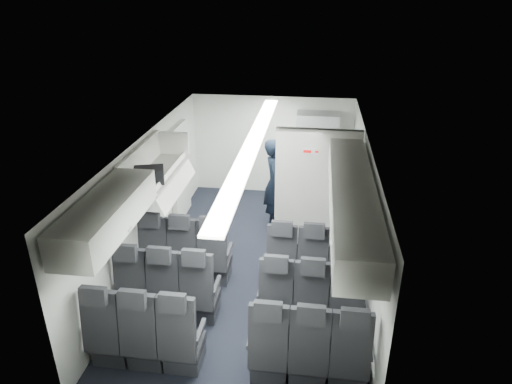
% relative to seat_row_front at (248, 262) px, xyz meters
% --- Properties ---
extents(cabin_shell, '(3.41, 6.01, 2.16)m').
position_rel_seat_row_front_xyz_m(cabin_shell, '(0.00, 0.53, 0.72)').
color(cabin_shell, black).
rests_on(cabin_shell, ground).
extents(seat_row_front, '(3.33, 0.56, 1.24)m').
position_rel_seat_row_front_xyz_m(seat_row_front, '(0.00, 0.00, 0.00)').
color(seat_row_front, '#242326').
rests_on(seat_row_front, cabin_shell).
extents(seat_row_mid, '(3.33, 0.56, 1.24)m').
position_rel_seat_row_front_xyz_m(seat_row_mid, '(0.00, -0.90, 0.00)').
color(seat_row_mid, '#242326').
rests_on(seat_row_mid, cabin_shell).
extents(seat_row_rear, '(3.33, 0.56, 1.24)m').
position_rel_seat_row_front_xyz_m(seat_row_rear, '(0.00, -1.80, 0.00)').
color(seat_row_rear, '#242326').
rests_on(seat_row_rear, cabin_shell).
extents(overhead_bin_left_rear, '(0.53, 1.80, 0.40)m').
position_rel_seat_row_front_xyz_m(overhead_bin_left_rear, '(-1.40, -1.47, 1.46)').
color(overhead_bin_left_rear, silver).
rests_on(overhead_bin_left_rear, cabin_shell).
extents(overhead_bin_left_front_open, '(0.64, 1.70, 0.72)m').
position_rel_seat_row_front_xyz_m(overhead_bin_left_front_open, '(-1.44, 0.28, 1.33)').
color(overhead_bin_left_front_open, '#9E9E93').
rests_on(overhead_bin_left_front_open, cabin_shell).
extents(overhead_bin_right_rear, '(0.53, 1.80, 0.40)m').
position_rel_seat_row_front_xyz_m(overhead_bin_right_rear, '(1.40, -1.47, 1.46)').
color(overhead_bin_right_rear, silver).
rests_on(overhead_bin_right_rear, cabin_shell).
extents(overhead_bin_right_front, '(0.53, 1.70, 0.40)m').
position_rel_seat_row_front_xyz_m(overhead_bin_right_front, '(1.40, 0.28, 1.46)').
color(overhead_bin_right_front, silver).
rests_on(overhead_bin_right_front, cabin_shell).
extents(bulkhead_partition, '(1.40, 0.15, 2.13)m').
position_rel_seat_row_front_xyz_m(bulkhead_partition, '(0.98, 1.33, 0.67)').
color(bulkhead_partition, silver).
rests_on(bulkhead_partition, cabin_shell).
extents(galley_unit, '(0.85, 0.52, 1.90)m').
position_rel_seat_row_front_xyz_m(galley_unit, '(0.95, 3.25, 0.55)').
color(galley_unit, '#939399').
rests_on(galley_unit, cabin_shell).
extents(boarding_door, '(0.12, 1.27, 1.86)m').
position_rel_seat_row_front_xyz_m(boarding_door, '(-1.64, 2.09, 0.55)').
color(boarding_door, silver).
rests_on(boarding_door, cabin_shell).
extents(flight_attendant, '(0.44, 0.65, 1.72)m').
position_rel_seat_row_front_xyz_m(flight_attendant, '(0.21, 2.01, 0.46)').
color(flight_attendant, black).
rests_on(flight_attendant, ground).
extents(carry_on_bag, '(0.48, 0.40, 0.25)m').
position_rel_seat_row_front_xyz_m(carry_on_bag, '(-1.39, -0.09, 1.37)').
color(carry_on_bag, black).
rests_on(carry_on_bag, overhead_bin_left_front_open).
extents(papers, '(0.18, 0.06, 0.13)m').
position_rel_seat_row_front_xyz_m(papers, '(0.40, 1.96, 0.66)').
color(papers, white).
rests_on(papers, flight_attendant).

